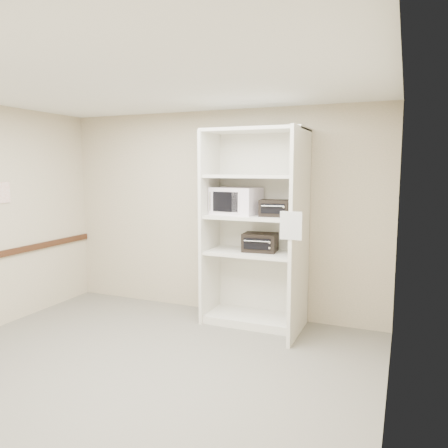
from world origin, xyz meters
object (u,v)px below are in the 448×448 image
at_px(toaster_oven_lower, 260,242).
at_px(microwave, 236,201).
at_px(toaster_oven_upper, 274,208).
at_px(shelving_unit, 258,235).

bearing_deg(toaster_oven_lower, microwave, 172.20).
relative_size(microwave, toaster_oven_lower, 1.38).
distance_m(toaster_oven_upper, toaster_oven_lower, 0.47).
height_order(shelving_unit, toaster_oven_lower, shelving_unit).
bearing_deg(toaster_oven_upper, microwave, 167.79).
bearing_deg(toaster_oven_upper, shelving_unit, 174.84).
relative_size(shelving_unit, toaster_oven_upper, 7.05).
xyz_separation_m(microwave, toaster_oven_lower, (0.33, -0.02, -0.51)).
distance_m(shelving_unit, toaster_oven_lower, 0.11).
distance_m(microwave, toaster_oven_lower, 0.60).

